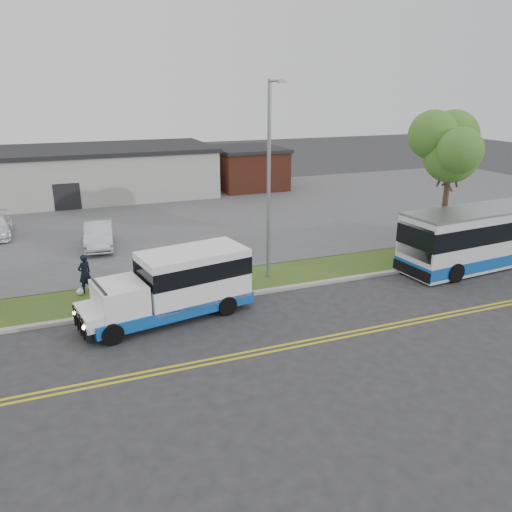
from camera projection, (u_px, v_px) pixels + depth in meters
name	position (u px, v px, depth m)	size (l,w,h in m)	color
ground	(229.00, 309.00, 21.90)	(140.00, 140.00, 0.00)	#28282B
lane_line_north	(262.00, 349.00, 18.50)	(70.00, 0.12, 0.01)	gold
lane_line_south	(265.00, 353.00, 18.23)	(70.00, 0.12, 0.01)	gold
curb	(222.00, 298.00, 22.85)	(80.00, 0.30, 0.15)	#9E9B93
verge	(211.00, 285.00, 24.44)	(80.00, 3.30, 0.10)	#36511B
parking_lot	(157.00, 218.00, 36.89)	(80.00, 25.00, 0.10)	#4C4C4F
commercial_building	(64.00, 174.00, 42.97)	(25.40, 10.40, 4.35)	#9E9E99
brick_wing	(247.00, 168.00, 47.84)	(6.30, 7.30, 3.90)	brown
tree_east	(452.00, 146.00, 27.38)	(5.20, 5.20, 8.33)	#3B2920
streetlight_near	(269.00, 176.00, 23.67)	(0.35, 1.53, 9.50)	gray
shuttle_bus	(178.00, 283.00, 20.87)	(7.46, 3.56, 2.75)	#0E49A0
transit_bus	(494.00, 235.00, 27.13)	(11.73, 3.61, 3.20)	silver
pedestrian	(85.00, 274.00, 23.13)	(0.68, 0.45, 1.86)	black
parked_car_a	(99.00, 235.00, 29.88)	(1.60, 4.58, 1.51)	#B9BDC1
grocery_bag_left	(80.00, 292.00, 23.05)	(0.32, 0.32, 0.32)	white
grocery_bag_right	(93.00, 286.00, 23.70)	(0.32, 0.32, 0.32)	white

